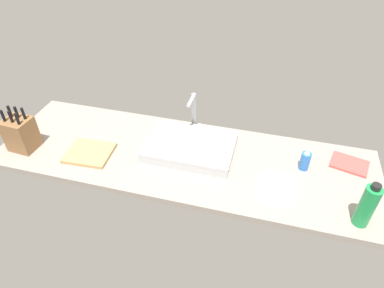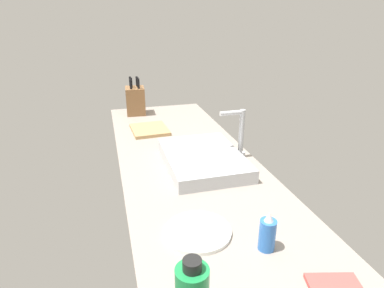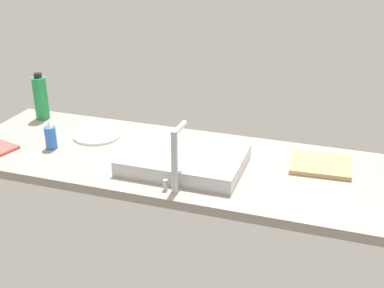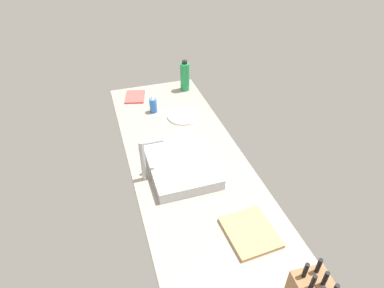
# 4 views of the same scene
# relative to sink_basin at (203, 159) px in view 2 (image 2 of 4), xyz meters

# --- Properties ---
(countertop_slab) EXTENTS (1.94, 0.61, 0.04)m
(countertop_slab) POSITION_rel_sink_basin_xyz_m (-0.02, -0.05, -0.05)
(countertop_slab) COLOR gray
(countertop_slab) RESTS_ON ground
(sink_basin) EXTENTS (0.45, 0.32, 0.06)m
(sink_basin) POSITION_rel_sink_basin_xyz_m (0.00, 0.00, 0.00)
(sink_basin) COLOR #B7BABF
(sink_basin) RESTS_ON countertop_slab
(faucet) EXTENTS (0.06, 0.12, 0.23)m
(faucet) POSITION_rel_sink_basin_xyz_m (-0.03, 0.18, 0.10)
(faucet) COLOR #B7BABF
(faucet) RESTS_ON countertop_slab
(knife_block) EXTENTS (0.14, 0.13, 0.24)m
(knife_block) POSITION_rel_sink_basin_xyz_m (-0.85, -0.20, 0.06)
(knife_block) COLOR brown
(knife_block) RESTS_ON countertop_slab
(cutting_board) EXTENTS (0.24, 0.21, 0.02)m
(cutting_board) POSITION_rel_sink_basin_xyz_m (-0.49, -0.16, -0.02)
(cutting_board) COLOR tan
(cutting_board) RESTS_ON countertop_slab
(soap_bottle) EXTENTS (0.05, 0.05, 0.12)m
(soap_bottle) POSITION_rel_sink_basin_xyz_m (0.57, 0.02, 0.02)
(soap_bottle) COLOR blue
(soap_bottle) RESTS_ON countertop_slab
(dinner_plate) EXTENTS (0.21, 0.21, 0.01)m
(dinner_plate) POSITION_rel_sink_basin_xyz_m (0.45, -0.15, -0.02)
(dinner_plate) COLOR white
(dinner_plate) RESTS_ON countertop_slab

